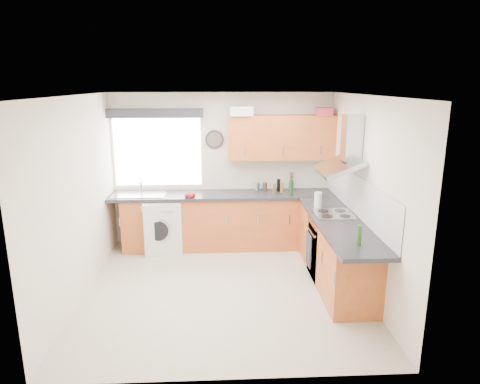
{
  "coord_description": "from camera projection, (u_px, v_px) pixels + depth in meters",
  "views": [
    {
      "loc": [
        -0.05,
        -5.17,
        2.64
      ],
      "look_at": [
        0.25,
        0.85,
        1.1
      ],
      "focal_mm": 32.0,
      "sensor_mm": 36.0,
      "label": 1
    }
  ],
  "objects": [
    {
      "name": "worktop_right",
      "position": [
        340.0,
        223.0,
        5.52
      ],
      "size": [
        0.62,
        2.42,
        0.05
      ],
      "primitive_type": "cube",
      "color": "black",
      "rests_on": "base_cab_right"
    },
    {
      "name": "casserole",
      "position": [
        241.0,
        111.0,
        6.6
      ],
      "size": [
        0.37,
        0.28,
        0.14
      ],
      "primitive_type": "cube",
      "rotation": [
        0.0,
        0.0,
        0.1
      ],
      "color": "silver",
      "rests_on": "upper_cabinets"
    },
    {
      "name": "wall_front",
      "position": [
        226.0,
        253.0,
        3.61
      ],
      "size": [
        3.6,
        0.02,
        2.5
      ],
      "primitive_type": "cube",
      "color": "silver",
      "rests_on": "ground_plane"
    },
    {
      "name": "utensil_pot",
      "position": [
        291.0,
        186.0,
        7.12
      ],
      "size": [
        0.11,
        0.11,
        0.12
      ],
      "primitive_type": "cylinder",
      "rotation": [
        0.0,
        0.0,
        0.34
      ],
      "color": "gray",
      "rests_on": "worktop_back"
    },
    {
      "name": "wall_back",
      "position": [
        222.0,
        169.0,
        7.1
      ],
      "size": [
        3.6,
        0.02,
        2.5
      ],
      "primitive_type": "cube",
      "color": "silver",
      "rests_on": "ground_plane"
    },
    {
      "name": "extractor_hood",
      "position": [
        345.0,
        152.0,
        5.59
      ],
      "size": [
        0.52,
        0.78,
        0.66
      ],
      "primitive_type": null,
      "color": "#A7ACAE",
      "rests_on": "wall_right"
    },
    {
      "name": "ground_plane",
      "position": [
        224.0,
        288.0,
        5.67
      ],
      "size": [
        3.6,
        3.6,
        0.0
      ],
      "primitive_type": "plane",
      "color": "beige"
    },
    {
      "name": "window",
      "position": [
        158.0,
        152.0,
        6.96
      ],
      "size": [
        1.4,
        0.02,
        1.1
      ],
      "primitive_type": "cube",
      "color": "silver",
      "rests_on": "wall_back"
    },
    {
      "name": "jar_1",
      "position": [
        265.0,
        187.0,
        7.08
      ],
      "size": [
        0.07,
        0.07,
        0.13
      ],
      "primitive_type": "cylinder",
      "color": "#3E2B22",
      "rests_on": "worktop_back"
    },
    {
      "name": "wall_right",
      "position": [
        365.0,
        196.0,
        5.44
      ],
      "size": [
        0.02,
        3.6,
        2.5
      ],
      "primitive_type": "cube",
      "color": "silver",
      "rests_on": "ground_plane"
    },
    {
      "name": "splashback",
      "position": [
        356.0,
        195.0,
        5.75
      ],
      "size": [
        0.01,
        3.0,
        0.54
      ],
      "primitive_type": "cube",
      "color": "white",
      "rests_on": "wall_right"
    },
    {
      "name": "upper_cabinets",
      "position": [
        281.0,
        137.0,
        6.84
      ],
      "size": [
        1.7,
        0.35,
        0.7
      ],
      "primitive_type": "cube",
      "color": "#AB4F23",
      "rests_on": "wall_back"
    },
    {
      "name": "base_cab_back",
      "position": [
        217.0,
        222.0,
        7.01
      ],
      "size": [
        3.0,
        0.58,
        0.86
      ],
      "primitive_type": "cube",
      "color": "#AB4F23",
      "rests_on": "ground_plane"
    },
    {
      "name": "worktop_back",
      "position": [
        223.0,
        195.0,
        6.9
      ],
      "size": [
        3.6,
        0.62,
        0.05
      ],
      "primitive_type": "cube",
      "color": "black",
      "rests_on": "base_cab_back"
    },
    {
      "name": "wall_left",
      "position": [
        78.0,
        199.0,
        5.27
      ],
      "size": [
        0.02,
        3.6,
        2.5
      ],
      "primitive_type": "cube",
      "color": "silver",
      "rests_on": "ground_plane"
    },
    {
      "name": "window_blind",
      "position": [
        155.0,
        113.0,
        6.72
      ],
      "size": [
        1.5,
        0.18,
        0.14
      ],
      "primitive_type": "cube",
      "color": "#282730",
      "rests_on": "wall_back"
    },
    {
      "name": "jar_0",
      "position": [
        258.0,
        187.0,
        7.09
      ],
      "size": [
        0.06,
        0.06,
        0.12
      ],
      "primitive_type": "cylinder",
      "color": "navy",
      "rests_on": "worktop_back"
    },
    {
      "name": "bottle_0",
      "position": [
        359.0,
        236.0,
        4.67
      ],
      "size": [
        0.06,
        0.06,
        0.23
      ],
      "primitive_type": "cylinder",
      "color": "#28551E",
      "rests_on": "worktop_right"
    },
    {
      "name": "tomato_cluster",
      "position": [
        190.0,
        195.0,
        6.66
      ],
      "size": [
        0.2,
        0.2,
        0.07
      ],
      "primitive_type": null,
      "rotation": [
        0.0,
        0.0,
        0.29
      ],
      "color": "#A4130E",
      "rests_on": "worktop_back"
    },
    {
      "name": "jar_2",
      "position": [
        282.0,
        188.0,
        6.94
      ],
      "size": [
        0.06,
        0.06,
        0.17
      ],
      "primitive_type": "cylinder",
      "color": "brown",
      "rests_on": "worktop_back"
    },
    {
      "name": "sink",
      "position": [
        139.0,
        192.0,
        6.82
      ],
      "size": [
        0.84,
        0.46,
        0.1
      ],
      "primitive_type": null,
      "color": "#A7ACAE",
      "rests_on": "worktop_back"
    },
    {
      "name": "ceiling",
      "position": [
        222.0,
        95.0,
        5.05
      ],
      "size": [
        3.6,
        3.6,
        0.02
      ],
      "primitive_type": "cube",
      "color": "white",
      "rests_on": "wall_back"
    },
    {
      "name": "kitchen_roll",
      "position": [
        318.0,
        200.0,
        6.07
      ],
      "size": [
        0.12,
        0.12,
        0.23
      ],
      "primitive_type": "cylinder",
      "rotation": [
        0.0,
        0.0,
        0.14
      ],
      "color": "silver",
      "rests_on": "worktop_right"
    },
    {
      "name": "storage_box",
      "position": [
        324.0,
        112.0,
        6.66
      ],
      "size": [
        0.29,
        0.25,
        0.12
      ],
      "primitive_type": "cube",
      "rotation": [
        0.0,
        0.0,
        -0.16
      ],
      "color": "#C12F3C",
      "rests_on": "upper_cabinets"
    },
    {
      "name": "jar_5",
      "position": [
        257.0,
        186.0,
        7.09
      ],
      "size": [
        0.05,
        0.05,
        0.14
      ],
      "primitive_type": "cylinder",
      "color": "olive",
      "rests_on": "worktop_back"
    },
    {
      "name": "jar_4",
      "position": [
        274.0,
        189.0,
        6.86
      ],
      "size": [
        0.04,
        0.04,
        0.16
      ],
      "primitive_type": "cylinder",
      "color": "brown",
      "rests_on": "worktop_back"
    },
    {
      "name": "jar_3",
      "position": [
        291.0,
        188.0,
        6.77
      ],
      "size": [
        0.06,
        0.06,
        0.25
      ],
      "primitive_type": "cylinder",
      "color": "#143817",
      "rests_on": "worktop_back"
    },
    {
      "name": "wall_clock",
      "position": [
        214.0,
        140.0,
        6.93
      ],
      "size": [
        0.3,
        0.04,
        0.3
      ],
      "primitive_type": "cylinder",
      "rotation": [
        1.57,
        0.0,
        0.0
      ],
      "color": "#282730",
      "rests_on": "wall_back"
    },
    {
      "name": "washing_machine",
      "position": [
        161.0,
        225.0,
        6.87
      ],
      "size": [
        0.7,
        0.69,
        0.85
      ],
      "primitive_type": "cube",
      "rotation": [
        0.0,
        0.0,
        0.26
      ],
      "color": "silver",
      "rests_on": "ground_plane"
    },
    {
      "name": "base_cab_corner",
      "position": [
        313.0,
        220.0,
        7.08
      ],
      "size": [
        0.6,
        0.6,
        0.86
      ],
      "primitive_type": "cube",
      "color": "#AB4F23",
      "rests_on": "ground_plane"
    },
    {
      "name": "hob_plate",
      "position": [
        334.0,
        214.0,
        5.8
      ],
      "size": [
        0.52,
        0.52,
        0.01
      ],
      "primitive_type": "cube",
      "color": "#A7ACAE",
      "rests_on": "worktop_right"
    },
    {
      "name": "oven",
      "position": [
        332.0,
        248.0,
        5.92
      ],
      "size": [
        0.56,
        0.58,
        0.85
      ],
      "primitive_type": "cube",
      "color": "black",
      "rests_on": "ground_plane"
    },
    {
      "name": "base_cab_right",
      "position": [
        336.0,
        252.0,
        5.78
      ],
      "size": [
        0.58,
        2.1,
        0.86
      ],
      "primitive_type": "cube",
      "color": "#AB4F23",
      "rests_on": "ground_plane"
    },
    {
      "name": "jar_6",
      "position": [
        279.0,
        185.0,
        7.02
      ],
      "size": [
        0.06,
        0.06,
        0.21
      ],
      "primitive_type": "cylinder",
      "color": "black",
      "rests_on": "worktop_back"
    }
  ]
}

